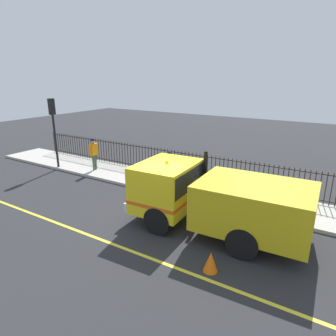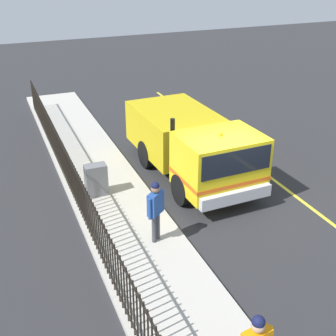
{
  "view_description": "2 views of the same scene",
  "coord_description": "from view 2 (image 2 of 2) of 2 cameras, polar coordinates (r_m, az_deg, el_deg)",
  "views": [
    {
      "loc": [
        -8.25,
        -5.55,
        5.05
      ],
      "look_at": [
        1.25,
        0.28,
        1.56
      ],
      "focal_mm": 31.51,
      "sensor_mm": 36.0,
      "label": 1
    },
    {
      "loc": [
        6.13,
        10.37,
        7.05
      ],
      "look_at": [
        1.75,
        -0.42,
        1.36
      ],
      "focal_mm": 48.88,
      "sensor_mm": 36.0,
      "label": 2
    }
  ],
  "objects": [
    {
      "name": "worker_standing",
      "position": [
        11.51,
        -1.56,
        -4.68
      ],
      "size": [
        0.52,
        0.47,
        1.71
      ],
      "rotation": [
        0.0,
        0.0,
        -2.48
      ],
      "color": "#264C99",
      "rests_on": "sidewalk_slab"
    },
    {
      "name": "ground_plane",
      "position": [
        13.96,
        7.32,
        -4.54
      ],
      "size": [
        57.33,
        57.33,
        0.0
      ],
      "primitive_type": "plane",
      "color": "#2B2B2D",
      "rests_on": "ground"
    },
    {
      "name": "sidewalk_slab",
      "position": [
        12.86,
        -5.12,
        -6.99
      ],
      "size": [
        2.44,
        26.06,
        0.13
      ],
      "primitive_type": "cube",
      "color": "#B7B2A8",
      "rests_on": "ground"
    },
    {
      "name": "traffic_cone",
      "position": [
        16.96,
        8.06,
        2.26
      ],
      "size": [
        0.4,
        0.4,
        0.57
      ],
      "primitive_type": "cone",
      "color": "orange",
      "rests_on": "ground"
    },
    {
      "name": "work_truck",
      "position": [
        14.86,
        3.28,
        3.01
      ],
      "size": [
        2.65,
        6.01,
        2.47
      ],
      "rotation": [
        0.0,
        0.0,
        0.04
      ],
      "color": "yellow",
      "rests_on": "ground"
    },
    {
      "name": "iron_fence",
      "position": [
        12.25,
        -10.12,
        -5.01
      ],
      "size": [
        0.04,
        22.18,
        1.36
      ],
      "color": "black",
      "rests_on": "sidewalk_slab"
    },
    {
      "name": "utility_cabinet",
      "position": [
        14.06,
        -8.94,
        -1.48
      ],
      "size": [
        0.65,
        0.39,
        1.0
      ],
      "primitive_type": "cube",
      "color": "slate",
      "rests_on": "sidewalk_slab"
    },
    {
      "name": "lane_marking",
      "position": [
        15.08,
        14.8,
        -2.78
      ],
      "size": [
        0.12,
        23.45,
        0.01
      ],
      "primitive_type": "cube",
      "color": "yellow",
      "rests_on": "ground"
    }
  ]
}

